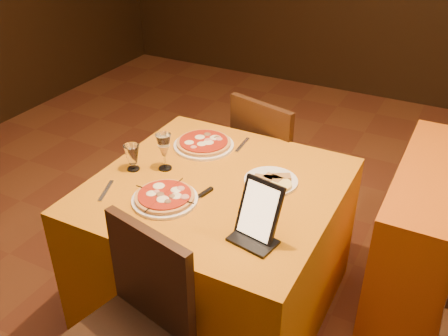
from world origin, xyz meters
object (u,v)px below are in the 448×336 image
at_px(chair_main_far, 278,162).
at_px(wine_glass, 164,152).
at_px(main_table, 217,247).
at_px(water_glass, 132,158).
at_px(tablet, 259,210).
at_px(pizza_far, 204,144).
at_px(pizza_near, 165,198).

xyz_separation_m(chair_main_far, wine_glass, (-0.29, -0.79, 0.39)).
distance_m(main_table, water_glass, 0.61).
height_order(main_table, tablet, tablet).
xyz_separation_m(pizza_far, water_glass, (-0.19, -0.36, 0.05)).
distance_m(chair_main_far, pizza_far, 0.64).
bearing_deg(main_table, pizza_near, -120.79).
distance_m(chair_main_far, water_glass, 1.03).
xyz_separation_m(main_table, tablet, (0.33, -0.25, 0.49)).
bearing_deg(pizza_far, water_glass, -117.47).
distance_m(main_table, tablet, 0.64).
bearing_deg(tablet, pizza_near, -172.60).
height_order(main_table, water_glass, water_glass).
distance_m(pizza_near, water_glass, 0.33).
xyz_separation_m(wine_glass, water_glass, (-0.13, -0.08, -0.03)).
height_order(chair_main_far, pizza_far, chair_main_far).
relative_size(main_table, tablet, 4.51).
bearing_deg(water_glass, main_table, 9.81).
bearing_deg(pizza_far, chair_main_far, 65.41).
relative_size(pizza_near, pizza_far, 0.92).
bearing_deg(pizza_far, main_table, -51.15).
relative_size(main_table, water_glass, 8.46).
height_order(water_glass, tablet, tablet).
bearing_deg(wine_glass, chair_main_far, 70.10).
relative_size(pizza_near, water_glass, 2.25).
relative_size(pizza_far, water_glass, 2.43).
xyz_separation_m(pizza_far, tablet, (0.56, -0.54, 0.10)).
xyz_separation_m(pizza_near, water_glass, (-0.28, 0.15, 0.05)).
xyz_separation_m(chair_main_far, water_glass, (-0.42, -0.86, 0.36)).
bearing_deg(tablet, wine_glass, 167.83).
distance_m(pizza_near, pizza_far, 0.52).
height_order(pizza_far, water_glass, water_glass).
height_order(chair_main_far, wine_glass, wine_glass).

